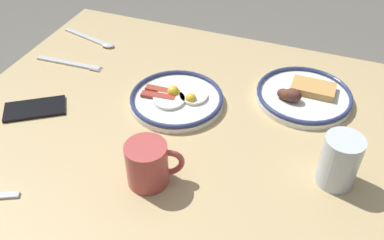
# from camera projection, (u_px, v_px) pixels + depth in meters

# --- Properties ---
(dining_table) EXTENTS (1.17, 0.95, 0.75)m
(dining_table) POSITION_uv_depth(u_px,v_px,m) (196.00, 163.00, 1.02)
(dining_table) COLOR tan
(dining_table) RESTS_ON ground_plane
(plate_near_main) EXTENTS (0.24, 0.24, 0.05)m
(plate_near_main) POSITION_uv_depth(u_px,v_px,m) (303.00, 95.00, 1.06)
(plate_near_main) COLOR white
(plate_near_main) RESTS_ON dining_table
(plate_center_pancakes) EXTENTS (0.23, 0.23, 0.04)m
(plate_center_pancakes) POSITION_uv_depth(u_px,v_px,m) (177.00, 99.00, 1.05)
(plate_center_pancakes) COLOR white
(plate_center_pancakes) RESTS_ON dining_table
(coffee_mug) EXTENTS (0.11, 0.08, 0.09)m
(coffee_mug) POSITION_uv_depth(u_px,v_px,m) (148.00, 164.00, 0.83)
(coffee_mug) COLOR #BF4C47
(coffee_mug) RESTS_ON dining_table
(drinking_glass) EXTENTS (0.08, 0.08, 0.11)m
(drinking_glass) POSITION_uv_depth(u_px,v_px,m) (339.00, 163.00, 0.83)
(drinking_glass) COLOR silver
(drinking_glass) RESTS_ON dining_table
(cell_phone) EXTENTS (0.16, 0.14, 0.01)m
(cell_phone) POSITION_uv_depth(u_px,v_px,m) (35.00, 109.00, 1.04)
(cell_phone) COLOR black
(cell_phone) RESTS_ON dining_table
(fork_far) EXTENTS (0.20, 0.03, 0.01)m
(fork_far) POSITION_uv_depth(u_px,v_px,m) (69.00, 63.00, 1.19)
(fork_far) COLOR silver
(fork_far) RESTS_ON dining_table
(tea_spoon) EXTENTS (0.19, 0.06, 0.01)m
(tea_spoon) POSITION_uv_depth(u_px,v_px,m) (96.00, 41.00, 1.29)
(tea_spoon) COLOR silver
(tea_spoon) RESTS_ON dining_table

